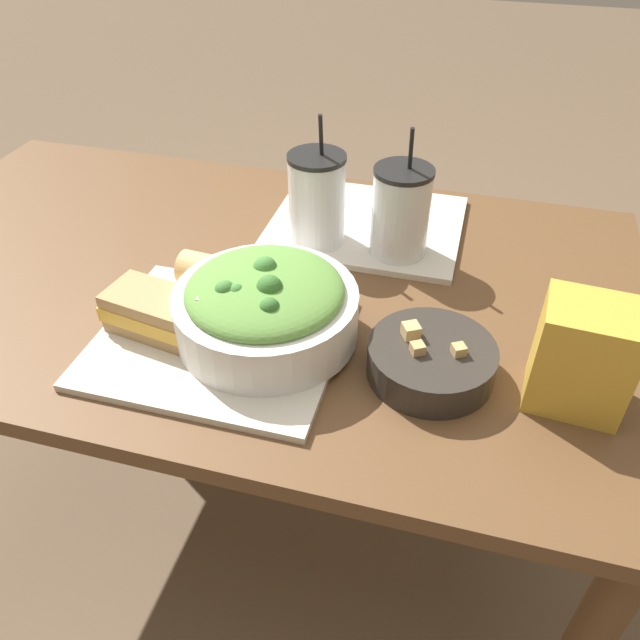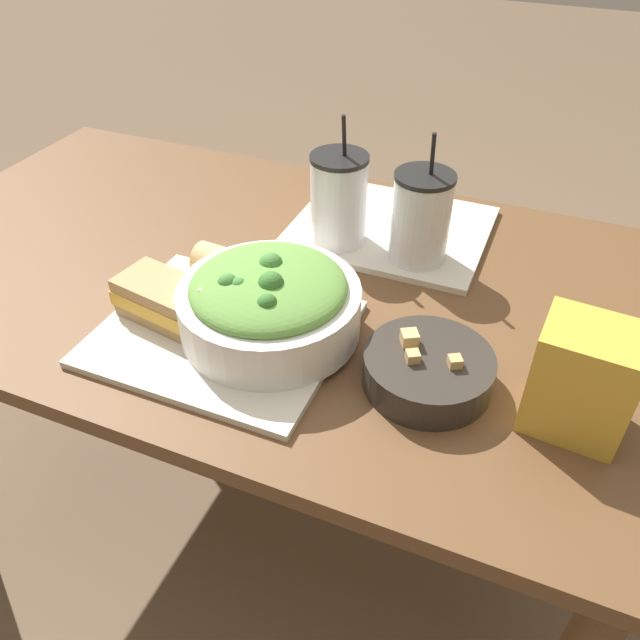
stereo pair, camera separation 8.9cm
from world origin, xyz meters
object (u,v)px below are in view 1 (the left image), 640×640
(salad_bowl, at_px, (266,306))
(drink_cup_dark, at_px, (317,202))
(chip_bag, at_px, (583,356))
(baguette_near, at_px, (218,274))
(sandwich_near, at_px, (157,312))
(soup_bowl, at_px, (431,359))
(drink_cup_red, at_px, (400,214))
(napkin_folded, at_px, (280,274))

(salad_bowl, height_order, drink_cup_dark, drink_cup_dark)
(chip_bag, bearing_deg, baguette_near, 174.63)
(sandwich_near, bearing_deg, drink_cup_dark, 72.36)
(salad_bowl, height_order, chip_bag, chip_bag)
(sandwich_near, relative_size, chip_bag, 1.07)
(soup_bowl, distance_m, drink_cup_dark, 0.39)
(salad_bowl, distance_m, sandwich_near, 0.17)
(soup_bowl, height_order, sandwich_near, sandwich_near)
(drink_cup_red, xyz_separation_m, napkin_folded, (-0.19, -0.11, -0.09))
(drink_cup_dark, height_order, napkin_folded, drink_cup_dark)
(salad_bowl, distance_m, chip_bag, 0.44)
(salad_bowl, relative_size, napkin_folded, 1.41)
(drink_cup_dark, xyz_separation_m, drink_cup_red, (0.15, 0.00, -0.00))
(chip_bag, bearing_deg, salad_bowl, -176.48)
(salad_bowl, bearing_deg, chip_bag, -1.05)
(salad_bowl, bearing_deg, baguette_near, 142.15)
(salad_bowl, height_order, sandwich_near, salad_bowl)
(chip_bag, xyz_separation_m, napkin_folded, (-0.48, 0.18, -0.08))
(sandwich_near, xyz_separation_m, napkin_folded, (0.13, 0.20, -0.04))
(salad_bowl, height_order, soup_bowl, salad_bowl)
(drink_cup_red, height_order, napkin_folded, drink_cup_red)
(drink_cup_red, bearing_deg, sandwich_near, -134.79)
(drink_cup_dark, distance_m, drink_cup_red, 0.15)
(baguette_near, bearing_deg, drink_cup_dark, -25.78)
(baguette_near, distance_m, chip_bag, 0.56)
(sandwich_near, bearing_deg, chip_bag, 12.00)
(drink_cup_dark, distance_m, chip_bag, 0.53)
(chip_bag, distance_m, napkin_folded, 0.51)
(soup_bowl, height_order, chip_bag, chip_bag)
(salad_bowl, xyz_separation_m, sandwich_near, (-0.16, -0.03, -0.02))
(baguette_near, distance_m, napkin_folded, 0.12)
(soup_bowl, xyz_separation_m, sandwich_near, (-0.41, -0.02, 0.02))
(baguette_near, xyz_separation_m, drink_cup_dark, (0.11, 0.19, 0.05))
(salad_bowl, xyz_separation_m, baguette_near, (-0.11, 0.09, -0.02))
(chip_bag, bearing_deg, soup_bowl, -174.77)
(drink_cup_dark, xyz_separation_m, napkin_folded, (-0.04, -0.11, -0.09))
(drink_cup_dark, xyz_separation_m, chip_bag, (0.44, -0.29, -0.01))
(baguette_near, relative_size, drink_cup_dark, 0.57)
(drink_cup_red, bearing_deg, baguette_near, -143.89)
(salad_bowl, relative_size, drink_cup_dark, 1.14)
(sandwich_near, distance_m, chip_bag, 0.60)
(drink_cup_dark, height_order, drink_cup_red, drink_cup_dark)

